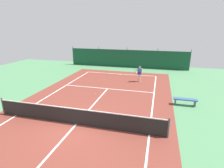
{
  "coord_description": "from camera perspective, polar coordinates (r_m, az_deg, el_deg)",
  "views": [
    {
      "loc": [
        4.29,
        -8.17,
        5.29
      ],
      "look_at": [
        0.75,
        5.16,
        0.9
      ],
      "focal_mm": 28.55,
      "sensor_mm": 36.0,
      "label": 1
    }
  ],
  "objects": [
    {
      "name": "tennis_ball_near_player",
      "position": [
        14.77,
        -5.42,
        -3.28
      ],
      "size": [
        0.07,
        0.07,
        0.07
      ],
      "primitive_type": "sphere",
      "color": "#CCDB33",
      "rests_on": "ground"
    },
    {
      "name": "tennis_ball_midcourt",
      "position": [
        11.22,
        2.81,
        -10.28
      ],
      "size": [
        0.07,
        0.07,
        0.07
      ],
      "primitive_type": "sphere",
      "color": "#CCDB33",
      "rests_on": "ground"
    },
    {
      "name": "parked_car",
      "position": [
        26.87,
        12.94,
        7.68
      ],
      "size": [
        2.22,
        4.3,
        1.68
      ],
      "rotation": [
        0.0,
        0.0,
        3.08
      ],
      "color": "navy",
      "rests_on": "ground"
    },
    {
      "name": "court_surface",
      "position": [
        10.63,
        -11.39,
        -12.53
      ],
      "size": [
        11.02,
        26.6,
        0.01
      ],
      "color": "brown",
      "rests_on": "ground"
    },
    {
      "name": "ground_plane",
      "position": [
        10.64,
        -11.38,
        -12.54
      ],
      "size": [
        36.0,
        36.0,
        0.0
      ],
      "primitive_type": "plane",
      "color": "#4C8456"
    },
    {
      "name": "tennis_player",
      "position": [
        18.15,
        8.78,
        3.65
      ],
      "size": [
        0.77,
        0.72,
        1.64
      ],
      "rotation": [
        0.0,
        0.0,
        3.01
      ],
      "color": "beige",
      "rests_on": "ground"
    },
    {
      "name": "tennis_ball_by_sideline",
      "position": [
        18.79,
        -2.47,
        1.4
      ],
      "size": [
        0.07,
        0.07,
        0.07
      ],
      "primitive_type": "sphere",
      "color": "#CCDB33",
      "rests_on": "ground"
    },
    {
      "name": "back_fence",
      "position": [
        25.35,
        4.93,
        7.08
      ],
      "size": [
        16.3,
        0.98,
        2.7
      ],
      "color": "#14472D",
      "rests_on": "ground"
    },
    {
      "name": "tennis_net",
      "position": [
        10.39,
        -11.56,
        -10.1
      ],
      "size": [
        10.12,
        0.1,
        1.1
      ],
      "color": "black",
      "rests_on": "ground"
    },
    {
      "name": "courtside_bench",
      "position": [
        13.65,
        22.39,
        -4.85
      ],
      "size": [
        1.6,
        0.4,
        0.49
      ],
      "color": "#335184",
      "rests_on": "ground"
    }
  ]
}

